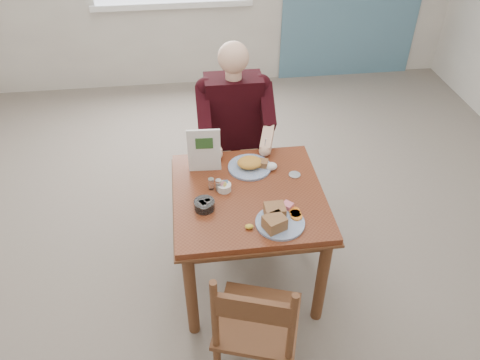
{
  "coord_description": "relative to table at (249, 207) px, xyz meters",
  "views": [
    {
      "loc": [
        -0.32,
        -2.12,
        2.56
      ],
      "look_at": [
        -0.05,
        0.0,
        0.85
      ],
      "focal_mm": 35.0,
      "sensor_mm": 36.0,
      "label": 1
    }
  ],
  "objects": [
    {
      "name": "napkin",
      "position": [
        0.18,
        0.21,
        0.14
      ],
      "size": [
        0.08,
        0.07,
        0.05
      ],
      "primitive_type": "ellipsoid",
      "rotation": [
        0.0,
        0.0,
        0.14
      ],
      "color": "white",
      "rests_on": "table"
    },
    {
      "name": "metal_dish",
      "position": [
        0.31,
        0.13,
        0.12
      ],
      "size": [
        0.08,
        0.08,
        0.01
      ],
      "primitive_type": "cylinder",
      "rotation": [
        0.0,
        0.0,
        -0.14
      ],
      "color": "silver",
      "rests_on": "table"
    },
    {
      "name": "creamer",
      "position": [
        -0.27,
        -0.11,
        0.14
      ],
      "size": [
        0.13,
        0.13,
        0.06
      ],
      "color": "white",
      "rests_on": "table"
    },
    {
      "name": "diner",
      "position": [
        0.0,
        0.71,
        0.17
      ],
      "size": [
        0.53,
        0.56,
        1.39
      ],
      "color": "gray",
      "rests_on": "chair_far"
    },
    {
      "name": "shakers",
      "position": [
        -0.2,
        0.06,
        0.15
      ],
      "size": [
        0.09,
        0.06,
        0.08
      ],
      "color": "white",
      "rests_on": "table"
    },
    {
      "name": "caddy",
      "position": [
        -0.14,
        0.05,
        0.13
      ],
      "size": [
        0.11,
        0.11,
        0.06
      ],
      "color": "white",
      "rests_on": "table"
    },
    {
      "name": "chair_far",
      "position": [
        0.0,
        0.8,
        -0.16
      ],
      "size": [
        0.42,
        0.42,
        0.95
      ],
      "color": "brown",
      "rests_on": "ground"
    },
    {
      "name": "far_plate",
      "position": [
        0.05,
        0.24,
        0.14
      ],
      "size": [
        0.35,
        0.35,
        0.07
      ],
      "color": "white",
      "rests_on": "table"
    },
    {
      "name": "floor",
      "position": [
        0.0,
        0.0,
        -0.64
      ],
      "size": [
        6.0,
        6.0,
        0.0
      ],
      "primitive_type": "plane",
      "color": "slate",
      "rests_on": "ground"
    },
    {
      "name": "menu",
      "position": [
        -0.24,
        0.26,
        0.26
      ],
      "size": [
        0.2,
        0.03,
        0.3
      ],
      "color": "white",
      "rests_on": "table"
    },
    {
      "name": "chair_near",
      "position": [
        -0.06,
        -0.74,
        -0.16
      ],
      "size": [
        0.53,
        0.53,
        0.95
      ],
      "color": "brown",
      "rests_on": "ground"
    },
    {
      "name": "near_plate",
      "position": [
        0.12,
        -0.28,
        0.15
      ],
      "size": [
        0.34,
        0.34,
        0.09
      ],
      "color": "white",
      "rests_on": "table"
    },
    {
      "name": "table",
      "position": [
        0.0,
        0.0,
        0.0
      ],
      "size": [
        0.92,
        0.92,
        0.75
      ],
      "color": "brown",
      "rests_on": "ground"
    },
    {
      "name": "lemon_wedge",
      "position": [
        -0.04,
        -0.3,
        0.12
      ],
      "size": [
        0.05,
        0.04,
        0.03
      ],
      "primitive_type": "ellipsoid",
      "rotation": [
        0.0,
        0.0,
        0.02
      ],
      "color": "gold",
      "rests_on": "table"
    }
  ]
}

